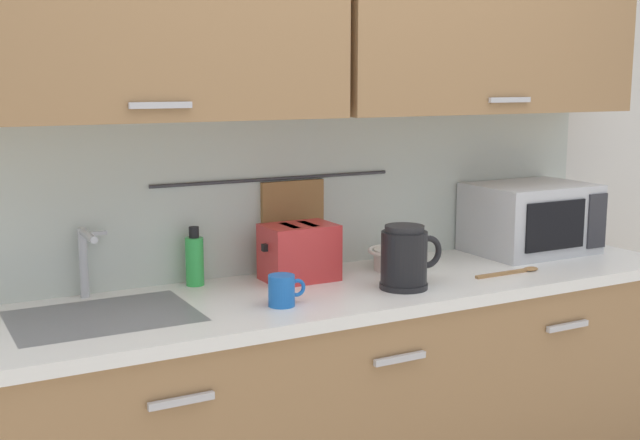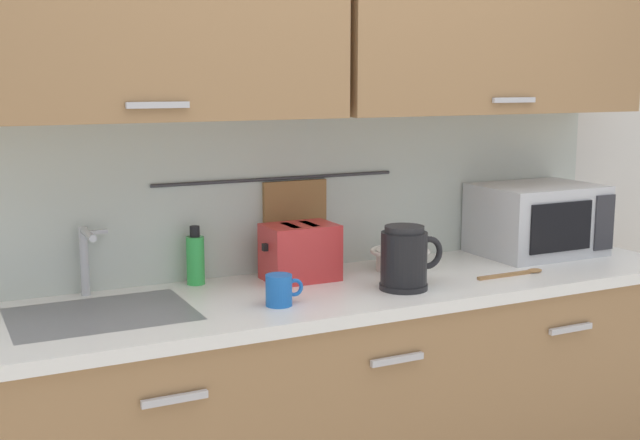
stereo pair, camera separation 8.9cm
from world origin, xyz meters
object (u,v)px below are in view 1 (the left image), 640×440
electric_kettle (405,258)px  toaster (299,252)px  dish_soap_bottle (195,260)px  microwave (530,218)px  mug_near_sink (282,290)px  mixing_bowl (398,257)px  wooden_spoon (515,271)px

electric_kettle → toaster: (-0.25, 0.27, -0.01)m
dish_soap_bottle → toaster: bearing=-16.1°
microwave → mug_near_sink: microwave is taller
mixing_bowl → toaster: size_ratio=0.84×
wooden_spoon → toaster: bearing=158.6°
microwave → dish_soap_bottle: microwave is taller
electric_kettle → mixing_bowl: (0.12, 0.23, -0.06)m
dish_soap_bottle → mixing_bowl: 0.73m
mixing_bowl → toaster: toaster is taller
electric_kettle → mug_near_sink: (-0.44, 0.00, -0.05)m
mixing_bowl → toaster: bearing=174.3°
dish_soap_bottle → wooden_spoon: bearing=-19.7°
mug_near_sink → mixing_bowl: mug_near_sink is taller
dish_soap_bottle → electric_kettle: bearing=-31.7°
mixing_bowl → wooden_spoon: 0.41m
toaster → mug_near_sink: bearing=-125.9°
toaster → mixing_bowl: bearing=-5.7°
microwave → mug_near_sink: size_ratio=3.83×
electric_kettle → toaster: electric_kettle is taller
electric_kettle → mug_near_sink: electric_kettle is taller
dish_soap_bottle → mixing_bowl: (0.71, -0.13, -0.04)m
toaster → electric_kettle: bearing=-46.7°
microwave → mixing_bowl: 0.63m
electric_kettle → wooden_spoon: (0.46, -0.01, -0.10)m
microwave → mixing_bowl: (-0.63, -0.01, -0.09)m
toaster → wooden_spoon: (0.71, -0.28, -0.09)m
microwave → toaster: (-1.00, 0.03, -0.04)m
mug_near_sink → dish_soap_bottle: bearing=111.9°
microwave → toaster: 1.00m
microwave → toaster: microwave is taller
mug_near_sink → wooden_spoon: 0.90m
electric_kettle → dish_soap_bottle: (-0.59, 0.36, -0.01)m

